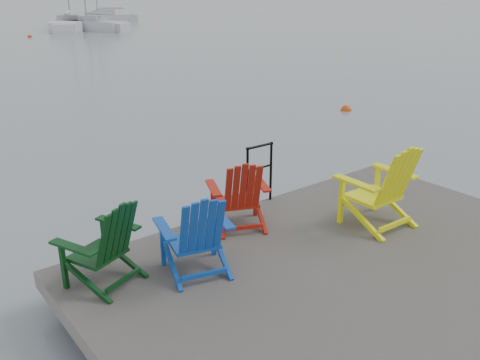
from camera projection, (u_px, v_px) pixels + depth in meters
ground at (379, 317)px, 5.73m from camera, size 400.00×400.00×0.00m
dock at (383, 291)px, 5.61m from camera, size 6.00×5.00×1.40m
handrail at (259, 168)px, 7.32m from camera, size 0.48×0.04×0.90m
chair_green at (105, 243)px, 5.32m from camera, size 0.93×0.89×0.96m
chair_blue at (197, 233)px, 5.51m from camera, size 0.90×0.85×0.98m
chair_red at (240, 194)px, 6.58m from camera, size 0.93×0.89×0.96m
chair_yellow at (383, 185)px, 6.61m from camera, size 0.92×0.86×1.14m
sailboat_near at (91, 26)px, 43.69m from camera, size 4.38×7.31×10.02m
sailboat_mid at (70, 24)px, 46.00m from camera, size 6.67×10.29×13.76m
sailboat_far at (102, 19)px, 53.57m from camera, size 6.87×2.66×9.46m
buoy_a at (346, 110)px, 15.35m from camera, size 0.33×0.33×0.33m
buoy_c at (30, 37)px, 37.80m from camera, size 0.35×0.35×0.35m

